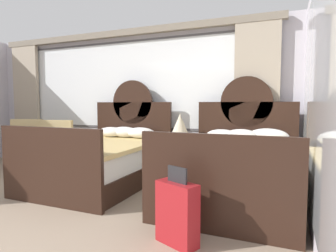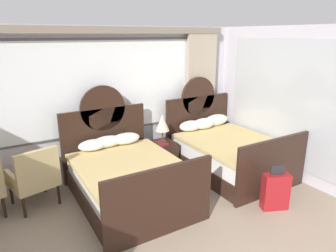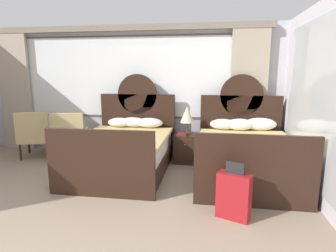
# 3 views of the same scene
# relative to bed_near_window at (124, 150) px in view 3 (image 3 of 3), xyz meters

# --- Properties ---
(wall_back_window) EXTENTS (6.47, 0.22, 2.70)m
(wall_back_window) POSITION_rel_bed_near_window_xyz_m (-0.31, 1.19, 1.05)
(wall_back_window) COLOR silver
(wall_back_window) RESTS_ON ground_plane
(bed_near_window) EXTENTS (1.56, 2.14, 1.70)m
(bed_near_window) POSITION_rel_bed_near_window_xyz_m (0.00, 0.00, 0.00)
(bed_near_window) COLOR black
(bed_near_window) RESTS_ON ground_plane
(bed_near_mirror) EXTENTS (1.56, 2.14, 1.70)m
(bed_near_mirror) POSITION_rel_bed_near_window_xyz_m (2.08, 0.01, 0.00)
(bed_near_mirror) COLOR black
(bed_near_mirror) RESTS_ON ground_plane
(nightstand_between_beds) EXTENTS (0.46, 0.48, 0.56)m
(nightstand_between_beds) POSITION_rel_bed_near_window_xyz_m (1.04, 0.68, -0.10)
(nightstand_between_beds) COLOR black
(nightstand_between_beds) RESTS_ON ground_plane
(table_lamp_on_nightstand) EXTENTS (0.27, 0.27, 0.54)m
(table_lamp_on_nightstand) POSITION_rel_bed_near_window_xyz_m (1.05, 0.70, 0.55)
(table_lamp_on_nightstand) COLOR brown
(table_lamp_on_nightstand) RESTS_ON nightstand_between_beds
(book_on_nightstand) EXTENTS (0.18, 0.26, 0.03)m
(book_on_nightstand) POSITION_rel_bed_near_window_xyz_m (0.97, 0.59, 0.19)
(book_on_nightstand) COLOR maroon
(book_on_nightstand) RESTS_ON nightstand_between_beds
(armchair_by_window_left) EXTENTS (0.76, 0.76, 0.97)m
(armchair_by_window_left) POSITION_rel_bed_near_window_xyz_m (-1.28, 0.49, 0.12)
(armchair_by_window_left) COLOR tan
(armchair_by_window_left) RESTS_ON ground_plane
(armchair_by_window_centre) EXTENTS (0.78, 0.78, 0.97)m
(armchair_by_window_centre) POSITION_rel_bed_near_window_xyz_m (-2.04, 0.49, 0.12)
(armchair_by_window_centre) COLOR tan
(armchair_by_window_centre) RESTS_ON ground_plane
(suitcase_on_floor) EXTENTS (0.43, 0.31, 0.71)m
(suitcase_on_floor) POSITION_rel_bed_near_window_xyz_m (1.80, -1.41, -0.09)
(suitcase_on_floor) COLOR maroon
(suitcase_on_floor) RESTS_ON ground_plane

